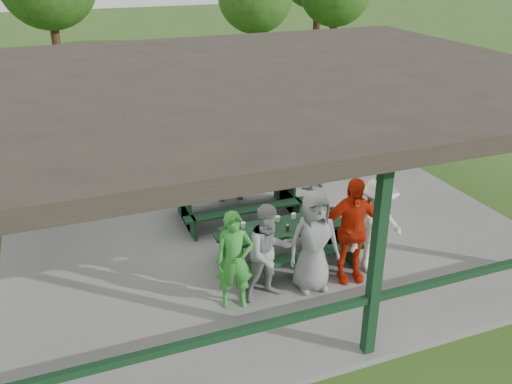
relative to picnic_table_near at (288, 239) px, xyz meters
name	(u,v)px	position (x,y,z in m)	size (l,w,h in m)	color
ground	(266,235)	(0.07, 1.20, -0.57)	(90.00, 90.00, 0.00)	#34531A
concrete_slab	(266,233)	(0.07, 1.20, -0.52)	(10.00, 8.00, 0.10)	slate
pavilion_structure	(268,81)	(0.07, 1.20, 2.60)	(10.60, 8.60, 3.24)	black
picnic_table_near	(288,239)	(0.00, 0.00, 0.00)	(2.41, 1.39, 0.75)	black
picnic_table_far	(239,197)	(-0.24, 2.00, 0.01)	(2.62, 1.39, 0.75)	black
table_setting	(289,222)	(0.03, 0.03, 0.31)	(2.42, 0.45, 0.10)	white
contestant_green	(234,261)	(-1.32, -0.88, 0.35)	(0.60, 0.39, 1.64)	green
contestant_grey_left	(269,253)	(-0.74, -0.88, 0.36)	(0.81, 0.63, 1.66)	gray
contestant_grey_mid	(314,242)	(0.04, -0.89, 0.41)	(0.86, 0.56, 1.76)	gray
contestant_red	(351,230)	(0.75, -0.87, 0.48)	(1.11, 0.46, 1.89)	red
contestant_white_fedora	(376,226)	(1.29, -0.80, 0.41)	(1.23, 0.85, 1.81)	silver
spectator_lblue	(229,162)	(-0.11, 2.96, 0.41)	(1.63, 0.52, 1.75)	#9CD3F1
spectator_blue	(158,163)	(-1.64, 3.28, 0.50)	(0.71, 0.46, 1.94)	teal
spectator_grey	(311,159)	(1.85, 2.83, 0.26)	(0.71, 0.56, 1.47)	gray
pickup_truck	(288,91)	(4.06, 9.00, 0.21)	(2.60, 5.63, 1.56)	silver
farm_trailer	(124,103)	(-1.43, 9.72, 0.17)	(4.31, 2.57, 1.50)	navy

